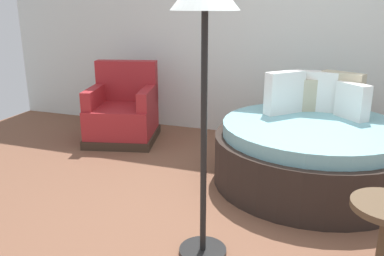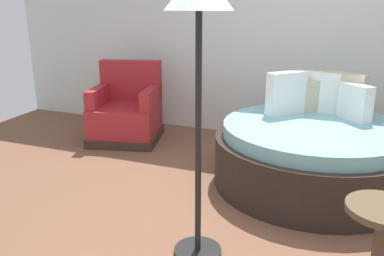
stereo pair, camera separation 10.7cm
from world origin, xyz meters
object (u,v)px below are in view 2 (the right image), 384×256
(red_armchair, at_px, (127,113))
(side_table, at_px, (384,221))
(round_daybed, at_px, (313,152))
(floor_lamp, at_px, (199,19))

(red_armchair, xyz_separation_m, side_table, (2.78, -1.86, 0.10))
(round_daybed, relative_size, side_table, 3.44)
(round_daybed, height_order, side_table, round_daybed)
(red_armchair, relative_size, floor_lamp, 0.53)
(round_daybed, xyz_separation_m, side_table, (0.52, -1.35, 0.12))
(side_table, distance_m, floor_lamp, 1.56)
(round_daybed, bearing_deg, side_table, -69.01)
(round_daybed, xyz_separation_m, floor_lamp, (-0.58, -1.44, 1.23))
(red_armchair, height_order, side_table, red_armchair)
(red_armchair, bearing_deg, round_daybed, -12.62)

